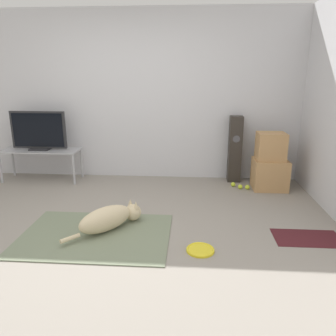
{
  "coord_description": "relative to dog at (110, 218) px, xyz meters",
  "views": [
    {
      "loc": [
        0.92,
        -3.01,
        1.61
      ],
      "look_at": [
        0.63,
        1.01,
        0.45
      ],
      "focal_mm": 35.0,
      "sensor_mm": 36.0,
      "label": 1
    }
  ],
  "objects": [
    {
      "name": "tv",
      "position": [
        -1.47,
        1.63,
        0.64
      ],
      "size": [
        0.85,
        0.2,
        0.59
      ],
      "color": "#232326",
      "rests_on": "tv_stand"
    },
    {
      "name": "tennis_ball_loose_on_carpet",
      "position": [
        1.48,
        1.51,
        -0.1
      ],
      "size": [
        0.07,
        0.07,
        0.07
      ],
      "color": "#C6E033",
      "rests_on": "ground_plane"
    },
    {
      "name": "floor_speaker",
      "position": [
        1.52,
        1.79,
        0.37
      ],
      "size": [
        0.19,
        0.2,
        1.01
      ],
      "color": "#2D2823",
      "rests_on": "ground_plane"
    },
    {
      "name": "cardboard_box_lower",
      "position": [
        1.99,
        1.47,
        0.08
      ],
      "size": [
        0.48,
        0.41,
        0.43
      ],
      "color": "tan",
      "rests_on": "ground_plane"
    },
    {
      "name": "ground_plane",
      "position": [
        -0.07,
        -0.14,
        -0.14
      ],
      "size": [
        12.0,
        12.0,
        0.0
      ],
      "primitive_type": "plane",
      "color": "gray"
    },
    {
      "name": "door_mat",
      "position": [
        2.05,
        -0.05,
        -0.13
      ],
      "size": [
        0.67,
        0.39,
        0.01
      ],
      "color": "#47191E",
      "rests_on": "ground_plane"
    },
    {
      "name": "tv_stand",
      "position": [
        -1.47,
        1.63,
        0.29
      ],
      "size": [
        1.2,
        0.43,
        0.49
      ],
      "color": "#A8A8AD",
      "rests_on": "ground_plane"
    },
    {
      "name": "frisbee",
      "position": [
        0.95,
        -0.37,
        -0.12
      ],
      "size": [
        0.27,
        0.27,
        0.03
      ],
      "color": "yellow",
      "rests_on": "ground_plane"
    },
    {
      "name": "tennis_ball_by_boxes",
      "position": [
        1.67,
        1.4,
        -0.1
      ],
      "size": [
        0.07,
        0.07,
        0.07
      ],
      "color": "#C6E033",
      "rests_on": "ground_plane"
    },
    {
      "name": "cardboard_box_upper",
      "position": [
        1.98,
        1.48,
        0.49
      ],
      "size": [
        0.39,
        0.34,
        0.38
      ],
      "color": "tan",
      "rests_on": "cardboard_box_lower"
    },
    {
      "name": "tennis_ball_near_speaker",
      "position": [
        1.57,
        1.42,
        -0.1
      ],
      "size": [
        0.07,
        0.07,
        0.07
      ],
      "color": "#C6E033",
      "rests_on": "ground_plane"
    },
    {
      "name": "wall_back",
      "position": [
        -0.07,
        1.96,
        1.14
      ],
      "size": [
        8.0,
        0.06,
        2.55
      ],
      "color": "silver",
      "rests_on": "ground_plane"
    },
    {
      "name": "area_rug",
      "position": [
        -0.12,
        -0.14,
        -0.13
      ],
      "size": [
        1.53,
        1.08,
        0.01
      ],
      "color": "slate",
      "rests_on": "ground_plane"
    },
    {
      "name": "dog",
      "position": [
        0.0,
        0.0,
        0.0
      ],
      "size": [
        0.7,
        0.76,
        0.26
      ],
      "color": "beige",
      "rests_on": "area_rug"
    }
  ]
}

